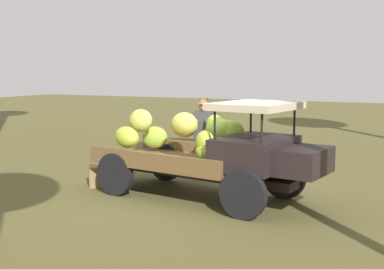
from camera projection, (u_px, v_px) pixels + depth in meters
The scene contains 4 objects.
ground_plane at pixel (206, 198), 9.58m from camera, with size 60.00×60.00×0.00m, color brown.
truck at pixel (217, 151), 9.34m from camera, with size 4.61×2.31×1.85m.
farmer at pixel (204, 133), 11.23m from camera, with size 0.53×0.46×1.79m.
wooden_crate at pixel (101, 176), 10.56m from camera, with size 0.47×0.40×0.43m, color olive.
Camera 1 is at (3.78, -8.55, 2.43)m, focal length 47.40 mm.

